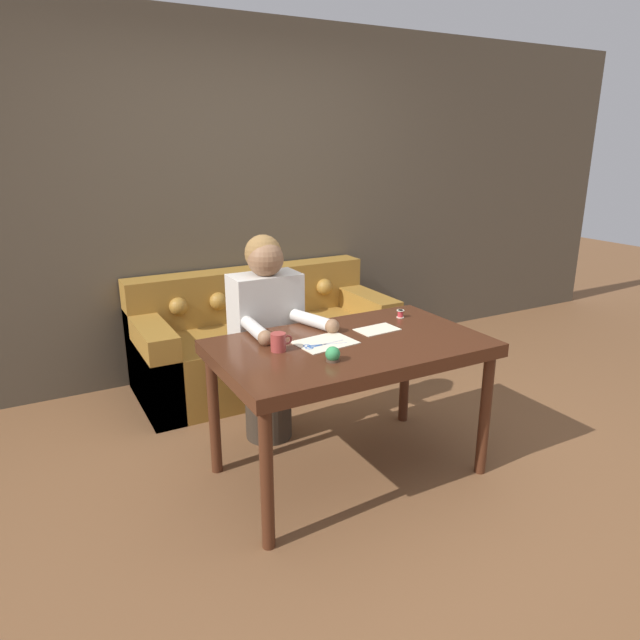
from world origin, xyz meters
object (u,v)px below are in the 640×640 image
Objects in this scene: thread_spool at (400,314)px; person at (267,339)px; mug at (279,342)px; dining_table at (350,356)px; scissors at (318,346)px; couch at (264,342)px; pin_cushion at (333,355)px.

person is at bearing 153.65° from thread_spool.
person is 10.99× the size of mug.
thread_spool is (0.48, 0.22, 0.10)m from dining_table.
scissors is at bearing 172.49° from dining_table.
mug is at bearing -109.85° from couch.
person is 17.37× the size of pin_cushion.
couch is 16.54× the size of mug.
thread_spool is 0.63× the size of pin_cushion.
dining_table is at bearing -155.11° from thread_spool.
mug is (-0.37, 0.06, 0.12)m from dining_table.
scissors is at bearing -101.75° from couch.
dining_table is at bearing -8.88° from mug.
thread_spool is at bearing 30.70° from pin_cushion.
couch is 1.50m from mug.
couch is 1.50× the size of person.
person is (-0.22, 0.57, -0.05)m from dining_table.
couch is 41.54× the size of thread_spool.
mug is 2.51× the size of thread_spool.
thread_spool is at bearing -72.35° from couch.
person is 0.56m from mug.
dining_table is 0.54m from thread_spool.
pin_cushion reaches higher than couch.
person reaches higher than couch.
pin_cushion reaches higher than dining_table.
thread_spool is at bearing 10.81° from mug.
couch is at bearing 78.61° from pin_cushion.
person reaches higher than scissors.
dining_table is 0.20m from scissors.
scissors is (-0.18, 0.02, 0.08)m from dining_table.
person reaches higher than dining_table.
dining_table is at bearing -68.82° from person.
mug is at bearing 123.38° from pin_cushion.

